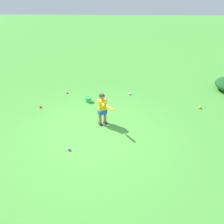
% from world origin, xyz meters
% --- Properties ---
extents(ground_plane, '(40.00, 40.00, 0.00)m').
position_xyz_m(ground_plane, '(0.00, 0.00, 0.00)').
color(ground_plane, '#479338').
extents(child_batter, '(0.69, 0.54, 1.08)m').
position_xyz_m(child_batter, '(-0.53, 0.25, 0.65)').
color(child_batter, '#232328').
rests_on(child_batter, ground).
extents(play_ball_near_batter, '(0.10, 0.10, 0.10)m').
position_xyz_m(play_ball_near_batter, '(-1.56, 3.65, 0.05)').
color(play_ball_near_batter, yellow).
rests_on(play_ball_near_batter, ground).
extents(play_ball_midfield, '(0.08, 0.08, 0.08)m').
position_xyz_m(play_ball_midfield, '(-1.45, -2.05, 0.04)').
color(play_ball_midfield, red).
rests_on(play_ball_midfield, ground).
extents(play_ball_far_left, '(0.09, 0.09, 0.09)m').
position_xyz_m(play_ball_far_left, '(-2.51, 1.18, 0.05)').
color(play_ball_far_left, white).
rests_on(play_ball_far_left, ground).
extents(play_ball_far_right, '(0.08, 0.08, 0.08)m').
position_xyz_m(play_ball_far_right, '(-2.55, -1.32, 0.04)').
color(play_ball_far_right, pink).
rests_on(play_ball_far_right, ground).
extents(play_ball_by_bucket, '(0.08, 0.08, 0.08)m').
position_xyz_m(play_ball_by_bucket, '(0.72, -0.61, 0.04)').
color(play_ball_by_bucket, purple).
rests_on(play_ball_by_bucket, ground).
extents(toy_bucket, '(0.22, 0.22, 0.19)m').
position_xyz_m(toy_bucket, '(-1.92, -0.38, 0.10)').
color(toy_bucket, green).
rests_on(toy_bucket, ground).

